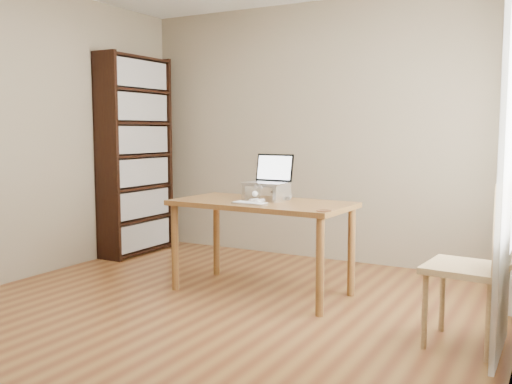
% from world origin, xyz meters
% --- Properties ---
extents(room, '(4.04, 4.54, 2.64)m').
position_xyz_m(room, '(0.03, 0.01, 1.30)').
color(room, brown).
rests_on(room, ground).
extents(bookshelf, '(0.30, 0.90, 2.10)m').
position_xyz_m(bookshelf, '(-1.83, 1.55, 1.05)').
color(bookshelf, black).
rests_on(bookshelf, ground).
extents(desk, '(1.46, 0.77, 0.75)m').
position_xyz_m(desk, '(0.07, 0.84, 0.65)').
color(desk, brown).
rests_on(desk, ground).
extents(laptop_stand, '(0.32, 0.25, 0.13)m').
position_xyz_m(laptop_stand, '(0.07, 0.92, 0.83)').
color(laptop_stand, silver).
rests_on(laptop_stand, desk).
extents(laptop, '(0.35, 0.29, 0.24)m').
position_xyz_m(laptop, '(0.07, 0.98, 0.94)').
color(laptop, silver).
rests_on(laptop, laptop_stand).
extents(keyboard, '(0.28, 0.14, 0.02)m').
position_xyz_m(keyboard, '(0.09, 0.62, 0.76)').
color(keyboard, silver).
rests_on(keyboard, desk).
extents(coaster, '(0.11, 0.11, 0.01)m').
position_xyz_m(coaster, '(0.72, 0.56, 0.75)').
color(coaster, brown).
rests_on(coaster, desk).
extents(cat, '(0.25, 0.48, 0.15)m').
position_xyz_m(cat, '(0.10, 0.95, 0.82)').
color(cat, '#4B453B').
rests_on(cat, desk).
extents(chair, '(0.49, 0.49, 1.02)m').
position_xyz_m(chair, '(1.78, 0.42, 0.56)').
color(chair, tan).
rests_on(chair, ground).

